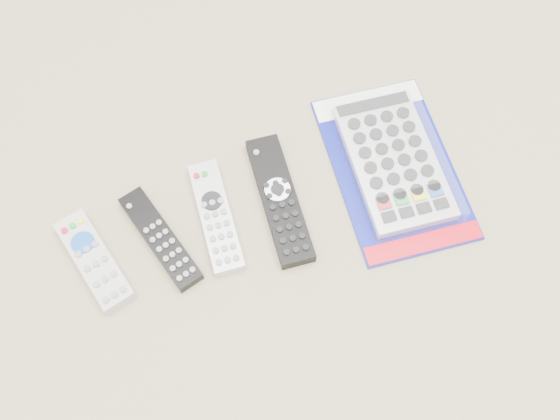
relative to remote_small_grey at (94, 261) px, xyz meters
name	(u,v)px	position (x,y,z in m)	size (l,w,h in m)	color
remote_small_grey	(94,261)	(0.00, 0.00, 0.00)	(0.07, 0.16, 0.02)	#A8A8AA
remote_slim_black	(161,239)	(0.09, -0.01, 0.00)	(0.07, 0.17, 0.02)	black
remote_silver_dvd	(216,217)	(0.18, -0.01, 0.00)	(0.07, 0.18, 0.02)	#B4B5B9
remote_large_black	(280,200)	(0.27, -0.03, 0.00)	(0.08, 0.21, 0.02)	black
jumbo_remote_packaged	(394,160)	(0.45, -0.04, 0.01)	(0.22, 0.31, 0.04)	#0C1489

